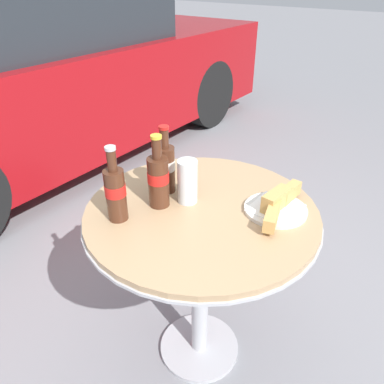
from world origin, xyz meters
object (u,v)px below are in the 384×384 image
object	(u,v)px
bistro_table	(201,238)
parked_car	(38,71)
drinking_glass	(187,183)
lunch_plate_near	(277,205)
cola_bottle_left	(115,192)
cola_bottle_right	(165,166)
cola_bottle_center	(158,179)

from	to	relation	value
bistro_table	parked_car	xyz separation A→B (m)	(0.92, 2.26, 0.08)
drinking_glass	lunch_plate_near	size ratio (longest dim) A/B	0.54
cola_bottle_left	drinking_glass	size ratio (longest dim) A/B	1.63
bistro_table	lunch_plate_near	bearing A→B (deg)	-58.46
cola_bottle_right	lunch_plate_near	xyz separation A→B (m)	(0.11, -0.38, -0.07)
cola_bottle_left	drinking_glass	distance (m)	0.24
cola_bottle_right	drinking_glass	world-z (taller)	cola_bottle_right
cola_bottle_center	lunch_plate_near	distance (m)	0.39
cola_bottle_center	parked_car	distance (m)	2.35
cola_bottle_left	cola_bottle_right	size ratio (longest dim) A/B	1.02
cola_bottle_right	cola_bottle_center	size ratio (longest dim) A/B	0.97
cola_bottle_center	drinking_glass	size ratio (longest dim) A/B	1.64
cola_bottle_right	drinking_glass	distance (m)	0.11
drinking_glass	lunch_plate_near	bearing A→B (deg)	-66.79
cola_bottle_left	drinking_glass	world-z (taller)	cola_bottle_left
bistro_table	drinking_glass	xyz separation A→B (m)	(0.01, 0.07, 0.19)
bistro_table	cola_bottle_center	size ratio (longest dim) A/B	3.15
bistro_table	drinking_glass	world-z (taller)	drinking_glass
bistro_table	cola_bottle_right	size ratio (longest dim) A/B	3.24
bistro_table	cola_bottle_center	world-z (taller)	cola_bottle_center
cola_bottle_center	drinking_glass	bearing A→B (deg)	-41.01
bistro_table	cola_bottle_right	bearing A→B (deg)	82.34
bistro_table	cola_bottle_center	distance (m)	0.26
lunch_plate_near	cola_bottle_left	bearing A→B (deg)	130.07
bistro_table	cola_bottle_center	xyz separation A→B (m)	(-0.06, 0.13, 0.22)
bistro_table	parked_car	world-z (taller)	parked_car
cola_bottle_right	lunch_plate_near	distance (m)	0.40
cola_bottle_left	lunch_plate_near	world-z (taller)	cola_bottle_left
parked_car	lunch_plate_near	bearing A→B (deg)	-107.80
cola_bottle_right	lunch_plate_near	size ratio (longest dim) A/B	0.86
bistro_table	cola_bottle_left	world-z (taller)	cola_bottle_left
bistro_table	lunch_plate_near	distance (m)	0.29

